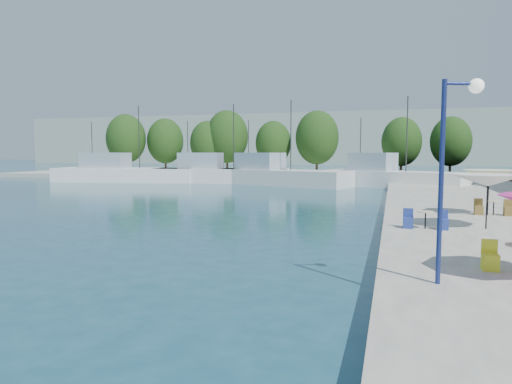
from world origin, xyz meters
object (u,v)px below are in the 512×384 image
(trawler_01, at_px, (123,174))
(trawler_04, at_px, (388,178))
(trawler_03, at_px, (275,176))
(street_lamp, at_px, (455,143))
(trawler_02, at_px, (217,174))
(umbrella_cream, at_px, (489,175))
(umbrella_white, at_px, (488,180))

(trawler_01, bearing_deg, trawler_04, -8.20)
(trawler_03, xyz_separation_m, trawler_04, (12.96, -0.24, 0.00))
(street_lamp, bearing_deg, trawler_04, 71.09)
(trawler_03, height_order, street_lamp, trawler_03)
(trawler_02, distance_m, umbrella_cream, 38.16)
(trawler_03, height_order, umbrella_white, trawler_03)
(umbrella_cream, bearing_deg, trawler_02, 133.08)
(trawler_01, height_order, trawler_04, same)
(trawler_02, distance_m, umbrella_white, 41.19)
(trawler_03, distance_m, street_lamp, 43.07)
(trawler_03, relative_size, umbrella_cream, 6.75)
(trawler_01, distance_m, umbrella_white, 48.78)
(trawler_02, distance_m, trawler_04, 20.91)
(trawler_03, xyz_separation_m, umbrella_white, (17.24, -31.16, 1.60))
(street_lamp, bearing_deg, trawler_01, 109.82)
(trawler_02, bearing_deg, street_lamp, -68.46)
(trawler_01, relative_size, trawler_03, 1.06)
(trawler_03, bearing_deg, umbrella_white, -40.85)
(trawler_01, height_order, street_lamp, trawler_01)
(trawler_02, xyz_separation_m, street_lamp, (22.69, -41.77, 3.02))
(trawler_03, distance_m, trawler_04, 12.96)
(trawler_02, xyz_separation_m, trawler_03, (7.89, -1.43, -0.00))
(trawler_01, height_order, trawler_03, same)
(trawler_02, height_order, trawler_03, same)
(trawler_02, height_order, street_lamp, trawler_02)
(umbrella_white, bearing_deg, trawler_01, 140.68)
(trawler_01, xyz_separation_m, trawler_04, (33.43, 0.02, 0.00))
(trawler_02, relative_size, trawler_04, 1.11)
(trawler_03, bearing_deg, umbrella_cream, -35.30)
(trawler_01, relative_size, street_lamp, 3.81)
(trawler_04, relative_size, umbrella_cream, 5.92)
(umbrella_cream, relative_size, street_lamp, 0.53)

